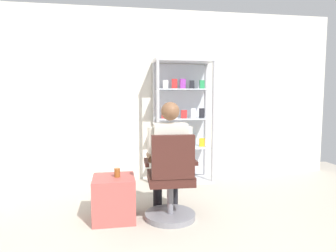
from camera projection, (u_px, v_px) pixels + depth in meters
The scene contains 6 objects.
back_wall at pixel (155, 96), 4.90m from camera, with size 6.00×0.10×2.70m, color silver.
display_cabinet_main at pixel (182, 120), 4.78m from camera, with size 0.90×0.45×1.90m.
office_chair at pixel (171, 185), 3.28m from camera, with size 0.57×0.56×0.96m.
seated_shopkeeper at pixel (169, 153), 3.41m from camera, with size 0.50×0.58×1.29m.
storage_crate at pixel (114, 198), 3.33m from camera, with size 0.45×0.46×0.47m, color #B24C47.
tea_glass at pixel (117, 173), 3.30m from camera, with size 0.06×0.06×0.10m, color brown.
Camera 1 is at (-0.64, -1.89, 1.36)m, focal length 32.48 mm.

